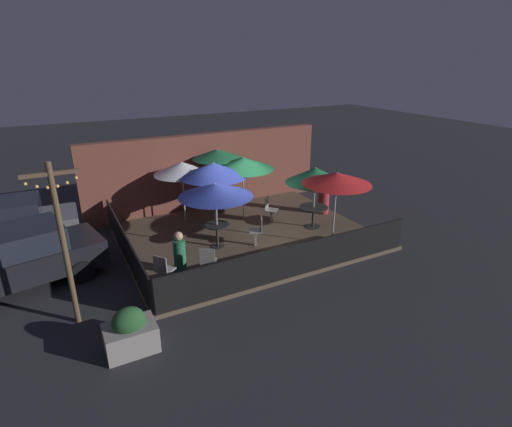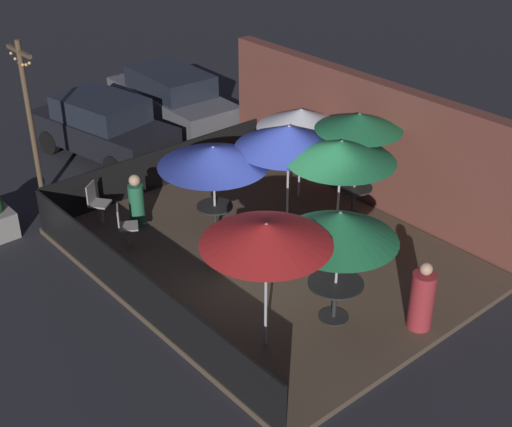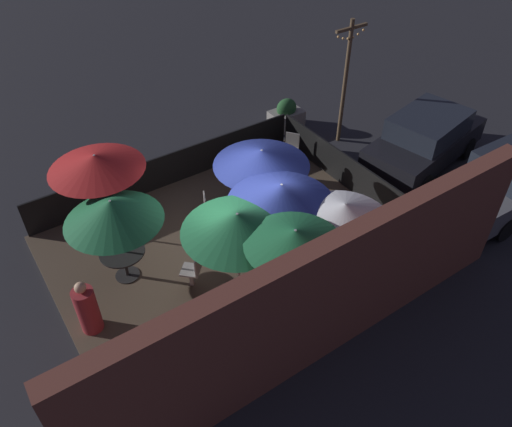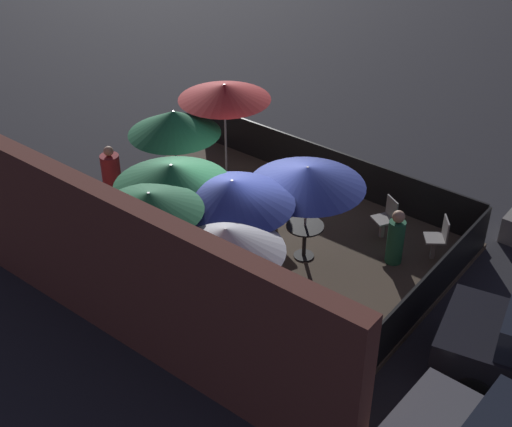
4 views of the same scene
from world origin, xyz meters
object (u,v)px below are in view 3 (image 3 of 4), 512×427
Objects in this scene: patio_chair_3 at (210,209)px; light_post at (346,77)px; patio_umbrella_4 at (281,194)px; patio_chair_2 at (193,269)px; patio_chair_0 at (256,162)px; patio_umbrella_6 at (345,212)px; patio_umbrella_0 at (295,238)px; patio_umbrella_2 at (261,158)px; patron_1 at (287,164)px; parked_car_0 at (425,139)px; dining_table_2 at (261,201)px; patron_0 at (87,309)px; patio_umbrella_5 at (237,222)px; dining_table_0 at (291,299)px; patio_chair_1 at (291,148)px; patio_umbrella_3 at (96,162)px; planter_box at (286,116)px; dining_table_1 at (123,256)px; patio_umbrella_1 at (112,211)px.

light_post is at bearing 37.95° from patio_chair_3.
patio_chair_2 is (1.88, -0.52, -1.55)m from patio_umbrella_4.
patio_umbrella_6 is at bearing 20.06° from patio_chair_0.
patio_umbrella_2 is at bearing -113.75° from patio_umbrella_0.
patron_1 is 0.28× the size of parked_car_0.
patron_0 is (4.70, 0.85, -0.01)m from dining_table_2.
patio_umbrella_5 is 4.56m from patron_1.
patio_chair_0 is (-2.20, -4.48, -0.08)m from dining_table_0.
dining_table_0 is 0.21× the size of light_post.
patron_0 is at bearing -30.48° from patio_umbrella_0.
patron_1 is at bearing -125.87° from patio_umbrella_0.
patio_chair_1 is 0.22× the size of parked_car_0.
patio_umbrella_3 is at bearing 178.68° from patio_chair_3.
dining_table_2 is 0.82× the size of patio_chair_2.
patio_umbrella_6 is 2.88× the size of dining_table_2.
patio_chair_1 is at bearing -130.94° from patio_umbrella_4.
dining_table_2 is at bearing 0.00° from patio_chair_3.
dining_table_2 is 0.20× the size of light_post.
patio_umbrella_3 is 0.54× the size of parked_car_0.
patio_chair_3 reaches higher than planter_box.
patio_umbrella_5 is 2.40× the size of patio_chair_3.
dining_table_1 is 1.04× the size of patio_chair_1.
patio_umbrella_1 is at bearing -1.60° from dining_table_2.
dining_table_0 is at bearing 127.72° from dining_table_1.
patio_umbrella_6 reaches higher than dining_table_2.
patron_1 is 3.10m from planter_box.
patio_umbrella_6 reaches higher than patio_chair_2.
patio_umbrella_6 is (-1.98, 0.81, -0.13)m from patio_umbrella_5.
light_post reaches higher than dining_table_1.
dining_table_2 is at bearing -112.85° from patio_chair_2.
patio_chair_2 is (2.44, 1.01, -0.09)m from dining_table_2.
patio_chair_2 is 7.45m from light_post.
dining_table_1 is at bearing -28.52° from patio_umbrella_4.
patio_umbrella_3 is at bearing -99.75° from dining_table_1.
patio_umbrella_1 is 6.03m from patio_chair_1.
patio_umbrella_6 is 3.41m from patio_chair_2.
planter_box is 4.39m from parked_car_0.
patio_umbrella_3 is at bearing -58.46° from patio_chair_0.
patio_umbrella_4 is 1.75× the size of patron_0.
patio_chair_1 is 0.99× the size of patio_chair_3.
patio_umbrella_6 is at bearing -152.85° from patron_0.
patio_umbrella_5 is 2.98m from dining_table_1.
dining_table_0 is 2.21m from patio_chair_2.
patio_chair_2 is at bearing -15.48° from patio_umbrella_4.
dining_table_1 is at bearing -52.28° from patio_umbrella_0.
dining_table_0 is at bearing 3.94° from patio_chair_0.
patio_umbrella_6 is at bearing -169.55° from dining_table_0.
patio_umbrella_4 is 2.33× the size of dining_table_1.
patio_umbrella_1 is at bearing -146.95° from patio_chair_3.
parked_car_0 is (-7.81, -0.56, 0.23)m from patio_chair_2.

